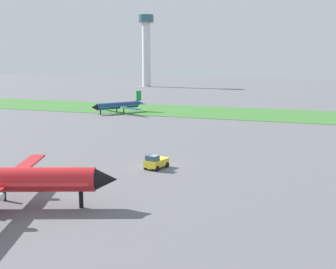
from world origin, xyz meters
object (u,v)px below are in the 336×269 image
Objects in this scene: airplane_taxiing_turboprop at (118,105)px; pushback_tug_near_gate at (156,162)px; control_tower at (146,45)px; airplane_foreground_turboprop at (2,180)px.

airplane_taxiing_turboprop is 63.72m from pushback_tug_near_gate.
pushback_tug_near_gate is 0.10× the size of control_tower.
control_tower is (-41.85, 114.37, 20.04)m from airplane_taxiing_turboprop.
airplane_foreground_turboprop is at bearing 49.27° from airplane_taxiing_turboprop.
control_tower is (-75.25, 168.62, 21.25)m from pushback_tug_near_gate.
control_tower reaches higher than airplane_taxiing_turboprop.
pushback_tug_near_gate is 185.87m from control_tower.
control_tower reaches higher than airplane_foreground_turboprop.
airplane_foreground_turboprop reaches higher than pushback_tug_near_gate.
airplane_taxiing_turboprop is 0.69× the size of airplane_foreground_turboprop.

